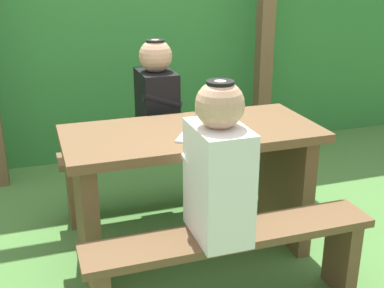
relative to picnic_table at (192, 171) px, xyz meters
The scene contains 11 objects.
ground_plane 0.52m from the picnic_table, ahead, with size 12.00×12.00×0.00m, color #4C7E3B.
hedge_backdrop 2.25m from the picnic_table, 90.00° to the left, with size 6.40×1.02×2.16m, color #327C36.
pergola_post_right 1.84m from the picnic_table, 51.23° to the left, with size 0.12×0.12×2.06m, color brown.
picnic_table is the anchor object (origin of this frame).
bench_near 0.62m from the picnic_table, 90.00° to the right, with size 1.40×0.24×0.46m.
bench_far 0.62m from the picnic_table, 90.00° to the left, with size 1.40×0.24×0.46m.
person_white_shirt 0.64m from the picnic_table, 97.17° to the right, with size 0.25×0.35×0.72m.
person_black_coat 0.64m from the picnic_table, 94.48° to the left, with size 0.25×0.35×0.72m.
drinking_glass 0.33m from the picnic_table, 52.49° to the left, with size 0.07×0.07×0.09m, color silver.
bottle_left 0.36m from the picnic_table, 78.63° to the right, with size 0.06×0.06×0.23m.
cell_phone 0.30m from the picnic_table, 121.77° to the right, with size 0.07×0.14×0.01m, color silver.
Camera 1 is at (-0.82, -2.44, 1.64)m, focal length 46.63 mm.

